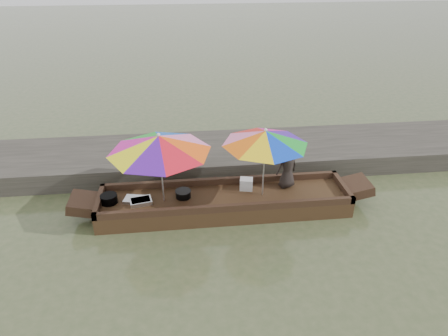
{
  "coord_description": "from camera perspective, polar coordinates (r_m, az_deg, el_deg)",
  "views": [
    {
      "loc": [
        -0.83,
        -7.23,
        5.0
      ],
      "look_at": [
        0.0,
        0.1,
        1.0
      ],
      "focal_mm": 32.0,
      "sensor_mm": 36.0,
      "label": 1
    }
  ],
  "objects": [
    {
      "name": "tray_crayfish",
      "position": [
        8.57,
        -11.8,
        -4.69
      ],
      "size": [
        0.5,
        0.39,
        0.09
      ],
      "primitive_type": "cube",
      "rotation": [
        0.0,
        0.0,
        0.2
      ],
      "color": "silver",
      "rests_on": "boat_hull"
    },
    {
      "name": "umbrella_bow",
      "position": [
        8.21,
        -8.95,
        -0.05
      ],
      "size": [
        2.34,
        2.34,
        1.55
      ],
      "primitive_type": null,
      "rotation": [
        0.0,
        0.0,
        0.13
      ],
      "color": "pink",
      "rests_on": "boat_hull"
    },
    {
      "name": "umbrella_stern",
      "position": [
        8.36,
        5.73,
        0.74
      ],
      "size": [
        1.8,
        1.8,
        1.55
      ],
      "primitive_type": null,
      "rotation": [
        0.0,
        0.0,
        -0.01
      ],
      "color": "#4114A5",
      "rests_on": "boat_hull"
    },
    {
      "name": "water",
      "position": [
        8.82,
        0.07,
        -6.03
      ],
      "size": [
        80.0,
        80.0,
        0.0
      ],
      "primitive_type": "plane",
      "color": "#3E4C2C",
      "rests_on": "ground"
    },
    {
      "name": "vendor",
      "position": [
        8.87,
        9.05,
        0.19
      ],
      "size": [
        0.57,
        0.46,
        1.0
      ],
      "primitive_type": "imported",
      "rotation": [
        0.0,
        0.0,
        3.47
      ],
      "color": "black",
      "rests_on": "boat_hull"
    },
    {
      "name": "dock",
      "position": [
        10.59,
        -1.29,
        1.81
      ],
      "size": [
        22.0,
        2.2,
        0.5
      ],
      "primitive_type": "cube",
      "color": "#2D2B26",
      "rests_on": "ground"
    },
    {
      "name": "charcoal_grill",
      "position": [
        8.62,
        -5.85,
        -3.75
      ],
      "size": [
        0.32,
        0.32,
        0.15
      ],
      "primitive_type": "cylinder",
      "color": "black",
      "rests_on": "boat_hull"
    },
    {
      "name": "tray_scallop",
      "position": [
        8.69,
        -12.6,
        -4.41
      ],
      "size": [
        0.5,
        0.4,
        0.06
      ],
      "primitive_type": "cube",
      "rotation": [
        0.0,
        0.0,
        -0.22
      ],
      "color": "silver",
      "rests_on": "boat_hull"
    },
    {
      "name": "supply_bag",
      "position": [
        8.84,
        3.2,
        -2.3
      ],
      "size": [
        0.32,
        0.28,
        0.26
      ],
      "primitive_type": "cube",
      "rotation": [
        0.0,
        0.0,
        -0.22
      ],
      "color": "silver",
      "rests_on": "boat_hull"
    },
    {
      "name": "boat_hull",
      "position": [
        8.73,
        0.07,
        -5.08
      ],
      "size": [
        5.38,
        1.2,
        0.35
      ],
      "primitive_type": "cube",
      "color": "#3B2511",
      "rests_on": "water"
    },
    {
      "name": "cooking_pot",
      "position": [
        8.73,
        -16.12,
        -4.27
      ],
      "size": [
        0.35,
        0.35,
        0.18
      ],
      "primitive_type": "cylinder",
      "color": "black",
      "rests_on": "boat_hull"
    }
  ]
}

